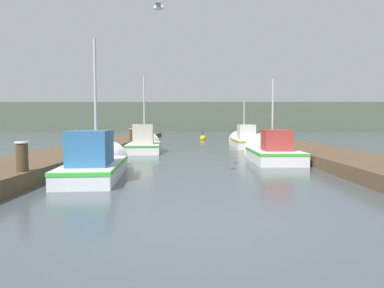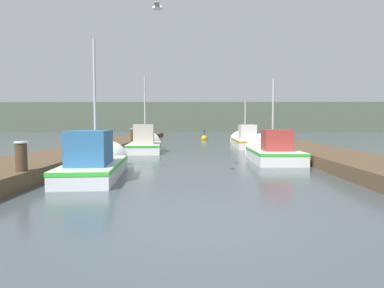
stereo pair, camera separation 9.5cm
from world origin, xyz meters
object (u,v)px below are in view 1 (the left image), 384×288
Objects in this scene: fishing_boat_0 at (98,162)px; fishing_boat_1 at (270,152)px; channel_buoy at (203,138)px; fishing_boat_3 at (243,140)px; mooring_piling_1 at (22,165)px; mooring_piling_0 at (132,138)px; fishing_boat_2 at (145,144)px; seagull_1 at (159,8)px.

fishing_boat_0 is 1.12× the size of fishing_boat_1.
fishing_boat_1 is 16.97m from channel_buoy.
fishing_boat_0 is 21.42m from channel_buoy.
fishing_boat_3 is 5.45× the size of mooring_piling_1.
mooring_piling_0 is at bearing -168.62° from fishing_boat_3.
fishing_boat_2 is at bearing -146.58° from fishing_boat_3.
mooring_piling_0 is (-7.35, 7.17, 0.26)m from fishing_boat_1.
fishing_boat_2 is 7.35m from fishing_boat_3.
seagull_1 is (3.19, -13.19, 3.87)m from mooring_piling_0.
fishing_boat_0 is at bearing -100.00° from channel_buoy.
fishing_boat_2 is 4.26× the size of mooring_piling_1.
fishing_boat_1 reaches higher than channel_buoy.
mooring_piling_0 is 13.60m from mooring_piling_1.
fishing_boat_1 reaches higher than mooring_piling_1.
mooring_piling_1 is (-0.16, -13.60, -0.04)m from mooring_piling_0.
seagull_1 is (2.09, -1.70, 4.07)m from fishing_boat_0.
fishing_boat_3 is 5.89× the size of channel_buoy.
fishing_boat_3 is 11.52× the size of seagull_1.
fishing_boat_1 is 0.91× the size of fishing_boat_2.
fishing_boat_3 is 15.76m from seagull_1.
fishing_boat_2 reaches higher than mooring_piling_1.
fishing_boat_1 is at bearing 144.85° from seagull_1.
fishing_boat_2 is 4.60× the size of channel_buoy.
fishing_boat_0 is 11.54m from mooring_piling_0.
channel_buoy is (4.97, 23.21, -0.42)m from mooring_piling_1.
fishing_boat_0 is 9.17× the size of seagull_1.
mooring_piling_0 is 10.76m from channel_buoy.
channel_buoy is at bearing 63.41° from mooring_piling_0.
channel_buoy is at bearing 77.90° from mooring_piling_1.
fishing_boat_1 reaches higher than mooring_piling_0.
fishing_boat_0 reaches higher than channel_buoy.
fishing_boat_3 is at bearing -72.49° from channel_buoy.
seagull_1 is (-4.16, -6.02, 4.13)m from fishing_boat_1.
seagull_1 is at bearing -105.70° from fishing_boat_3.
fishing_boat_2 is at bearing 82.79° from mooring_piling_1.
fishing_boat_0 reaches higher than fishing_boat_3.
channel_buoy is (-2.58, 8.17, -0.26)m from fishing_boat_3.
fishing_boat_3 is at bearing 28.37° from fishing_boat_2.
channel_buoy is 1.96× the size of seagull_1.
fishing_boat_3 is at bearing 63.34° from mooring_piling_1.
fishing_boat_1 is (6.25, 4.32, -0.05)m from fishing_boat_0.
fishing_boat_0 is at bearing 59.27° from mooring_piling_1.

